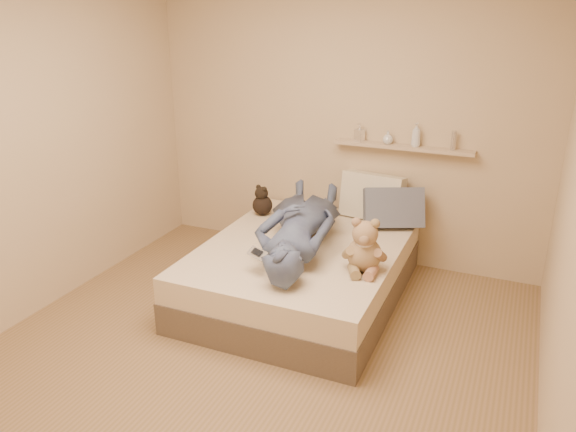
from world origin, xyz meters
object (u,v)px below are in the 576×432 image
at_px(bed, 302,272).
at_px(dark_plush, 262,202).
at_px(teddy_bear, 364,249).
at_px(pillow_cream, 372,196).
at_px(pillow_grey, 394,208).
at_px(wall_shelf, 402,147).
at_px(game_console, 258,254).
at_px(person, 299,224).

relative_size(bed, dark_plush, 6.84).
distance_m(teddy_bear, pillow_cream, 1.09).
bearing_deg(dark_plush, pillow_grey, 8.85).
bearing_deg(pillow_cream, bed, -111.75).
xyz_separation_m(dark_plush, wall_shelf, (1.15, 0.40, 0.53)).
xyz_separation_m(teddy_bear, dark_plush, (-1.17, 0.75, -0.05)).
relative_size(game_console, dark_plush, 0.68).
xyz_separation_m(bed, wall_shelf, (0.55, 0.91, 0.88)).
distance_m(game_console, person, 0.56).
bearing_deg(wall_shelf, bed, -121.18).
relative_size(bed, pillow_cream, 3.45).
height_order(person, wall_shelf, wall_shelf).
distance_m(game_console, dark_plush, 1.19).
bearing_deg(bed, dark_plush, 139.46).
relative_size(pillow_cream, pillow_grey, 1.10).
xyz_separation_m(bed, teddy_bear, (0.57, -0.24, 0.39)).
distance_m(pillow_grey, wall_shelf, 0.53).
height_order(dark_plush, pillow_cream, pillow_cream).
bearing_deg(bed, teddy_bear, -22.60).
bearing_deg(game_console, person, 80.97).
distance_m(game_console, teddy_bear, 0.75).
distance_m(dark_plush, pillow_cream, 0.98).
height_order(bed, teddy_bear, teddy_bear).
bearing_deg(game_console, bed, 79.74).
bearing_deg(game_console, pillow_cream, 72.79).
xyz_separation_m(dark_plush, pillow_grey, (1.15, 0.18, 0.05)).
bearing_deg(wall_shelf, game_console, -113.79).
bearing_deg(teddy_bear, pillow_cream, 102.65).
bearing_deg(pillow_cream, pillow_grey, -31.66).
height_order(game_console, teddy_bear, teddy_bear).
height_order(game_console, dark_plush, dark_plush).
bearing_deg(wall_shelf, pillow_grey, -87.87).
distance_m(dark_plush, wall_shelf, 1.32).
bearing_deg(bed, person, -125.41).
bearing_deg(teddy_bear, game_console, -153.43).
relative_size(dark_plush, pillow_grey, 0.56).
xyz_separation_m(game_console, pillow_cream, (0.44, 1.41, 0.05)).
xyz_separation_m(bed, game_console, (-0.10, -0.58, 0.38)).
height_order(game_console, pillow_grey, pillow_grey).
relative_size(game_console, pillow_cream, 0.34).
xyz_separation_m(game_console, pillow_grey, (0.66, 1.27, 0.02)).
xyz_separation_m(bed, person, (-0.02, -0.02, 0.42)).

